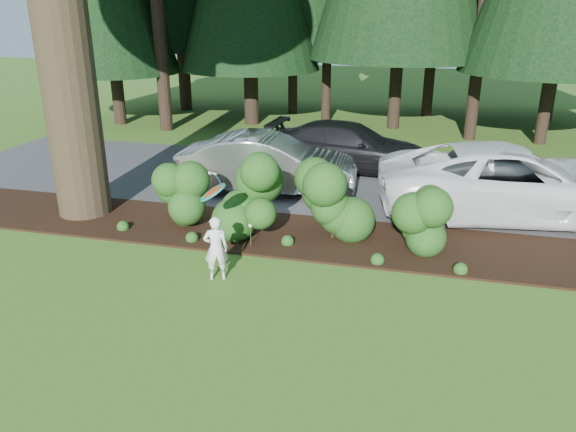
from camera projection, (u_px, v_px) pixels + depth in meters
The scene contains 10 objects.
ground at pixel (209, 302), 9.78m from camera, with size 80.00×80.00×0.00m, color #3C661D.
mulch_bed at pixel (262, 232), 12.71m from camera, with size 16.00×2.50×0.05m, color black.
driveway at pixel (304, 179), 16.57m from camera, with size 22.00×6.00×0.03m, color #38383A.
shrub_row at pixel (294, 204), 12.16m from camera, with size 6.53×1.60×1.61m.
lily_cluster at pixel (237, 225), 11.84m from camera, with size 0.69×0.09×0.57m.
car_silver_wagon at pixel (268, 164), 15.18m from camera, with size 1.67×4.79×1.58m, color #B9B9BE.
car_white_suv at pixel (511, 182), 13.34m from camera, with size 2.89×6.26×1.74m, color white.
car_dark_suv at pixel (349, 147), 17.27m from camera, with size 2.02×4.98×1.45m, color black.
child at pixel (216, 248), 10.41m from camera, with size 0.46×0.30×1.25m, color white.
frisbee at pixel (213, 192), 10.40m from camera, with size 0.53×0.55×0.37m.
Camera 1 is at (3.44, -8.00, 4.88)m, focal length 35.00 mm.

